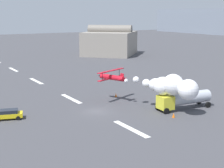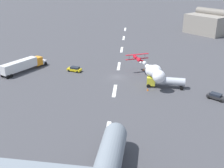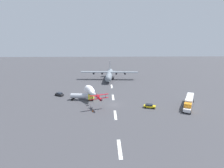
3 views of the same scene
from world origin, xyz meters
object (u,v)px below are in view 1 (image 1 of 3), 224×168
object	(u,v)px
stunt_biplane_red	(169,86)
traffic_cone_far	(174,115)
followme_car_yellow	(8,114)
traffic_cone_near	(116,95)
fuel_tanker_truck	(184,99)

from	to	relation	value
stunt_biplane_red	traffic_cone_far	world-z (taller)	stunt_biplane_red
stunt_biplane_red	traffic_cone_far	distance (m)	5.16
followme_car_yellow	traffic_cone_near	distance (m)	21.76
stunt_biplane_red	followme_car_yellow	bearing A→B (deg)	-112.95
stunt_biplane_red	fuel_tanker_truck	xyz separation A→B (m)	(0.22, 3.28, -2.63)
fuel_tanker_truck	followme_car_yellow	distance (m)	28.77
fuel_tanker_truck	followme_car_yellow	world-z (taller)	fuel_tanker_truck
fuel_tanker_truck	traffic_cone_near	xyz separation A→B (m)	(-13.09, -5.31, -1.38)
fuel_tanker_truck	traffic_cone_far	bearing A→B (deg)	-60.00
traffic_cone_far	fuel_tanker_truck	bearing A→B (deg)	120.00
stunt_biplane_red	fuel_tanker_truck	world-z (taller)	stunt_biplane_red
fuel_tanker_truck	followme_car_yellow	bearing A→B (deg)	-110.82
fuel_tanker_truck	followme_car_yellow	size ratio (longest dim) A/B	2.15
fuel_tanker_truck	followme_car_yellow	xyz separation A→B (m)	(-10.22, -26.88, -0.94)
stunt_biplane_red	traffic_cone_far	xyz separation A→B (m)	(2.94, -1.42, -4.00)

